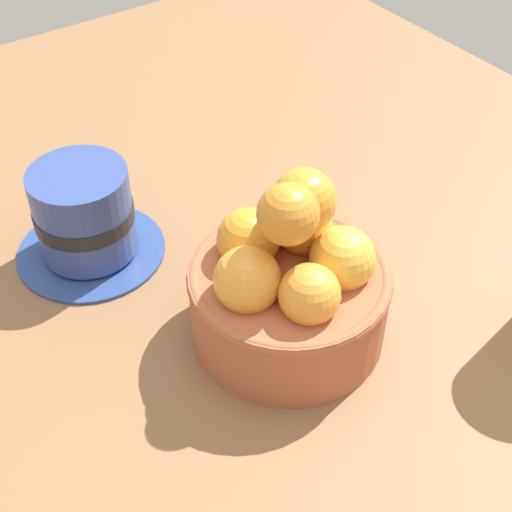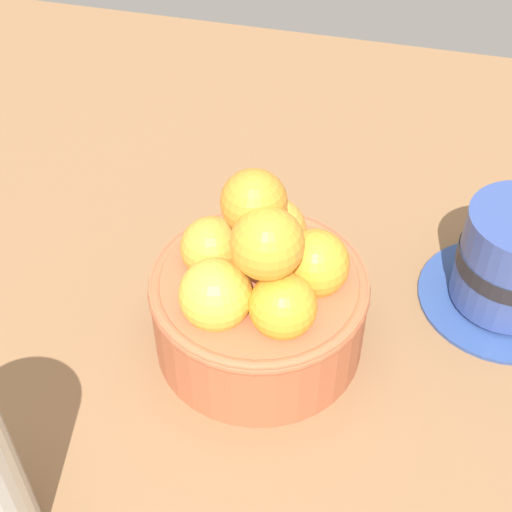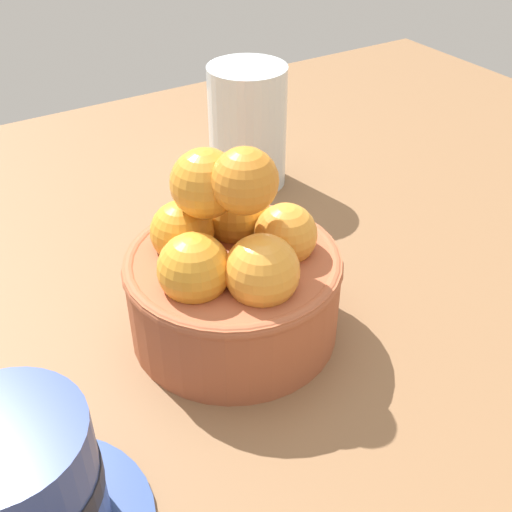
{
  "view_description": "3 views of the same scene",
  "coord_description": "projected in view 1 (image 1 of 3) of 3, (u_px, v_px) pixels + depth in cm",
  "views": [
    {
      "loc": [
        28.64,
        -22.89,
        41.16
      ],
      "look_at": [
        -1.48,
        -1.77,
        7.32
      ],
      "focal_mm": 52.29,
      "sensor_mm": 36.0,
      "label": 1
    },
    {
      "loc": [
        -7.87,
        32.21,
        40.84
      ],
      "look_at": [
        0.33,
        -0.52,
        7.63
      ],
      "focal_mm": 53.35,
      "sensor_mm": 36.0,
      "label": 2
    },
    {
      "loc": [
        -15.92,
        -28.58,
        29.74
      ],
      "look_at": [
        1.2,
        -0.88,
        6.27
      ],
      "focal_mm": 44.51,
      "sensor_mm": 36.0,
      "label": 3
    }
  ],
  "objects": [
    {
      "name": "terracotta_bowl",
      "position": [
        289.0,
        284.0,
        0.52
      ],
      "size": [
        14.18,
        14.18,
        13.82
      ],
      "color": "#AD5938",
      "rests_on": "ground_plane"
    },
    {
      "name": "coffee_cup",
      "position": [
        85.0,
        217.0,
        0.59
      ],
      "size": [
        12.03,
        12.03,
        7.97
      ],
      "color": "#2C4686",
      "rests_on": "ground_plane"
    },
    {
      "name": "ground_plane",
      "position": [
        286.0,
        352.0,
        0.56
      ],
      "size": [
        110.9,
        86.17,
        4.81
      ],
      "primitive_type": "cube",
      "color": "brown"
    }
  ]
}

